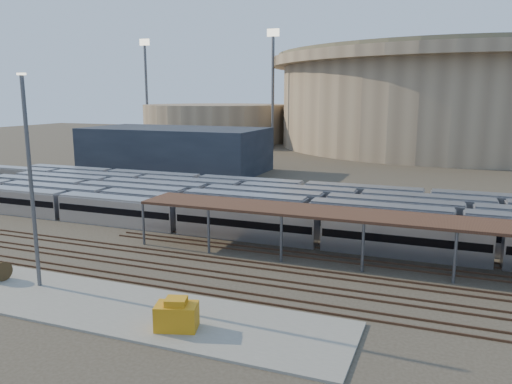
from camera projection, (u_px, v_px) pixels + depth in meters
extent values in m
plane|color=#383026|center=(199.00, 255.00, 55.28)|extent=(420.00, 420.00, 0.00)
cube|color=gray|center=(67.00, 298.00, 43.30)|extent=(50.00, 9.00, 0.20)
cube|color=#ABAAAF|center=(179.00, 218.00, 64.78)|extent=(112.00, 2.90, 3.60)
cube|color=#ABAAAF|center=(219.00, 213.00, 67.27)|extent=(112.00, 2.90, 3.60)
cube|color=#ABAAAF|center=(308.00, 214.00, 67.10)|extent=(112.00, 2.90, 3.60)
cube|color=#ABAAAF|center=(325.00, 208.00, 70.51)|extent=(112.00, 2.90, 3.60)
cube|color=#ABAAAF|center=(240.00, 195.00, 79.59)|extent=(112.00, 2.90, 3.60)
cube|color=#ABAAAF|center=(304.00, 194.00, 80.14)|extent=(112.00, 2.90, 3.60)
cylinder|color=#545459|center=(143.00, 224.00, 58.83)|extent=(0.30, 0.30, 5.00)
cylinder|color=#545459|center=(167.00, 214.00, 63.77)|extent=(0.30, 0.30, 5.00)
cylinder|color=#545459|center=(209.00, 231.00, 55.79)|extent=(0.30, 0.30, 5.00)
cylinder|color=#545459|center=(228.00, 220.00, 60.73)|extent=(0.30, 0.30, 5.00)
cylinder|color=#545459|center=(281.00, 239.00, 52.74)|extent=(0.30, 0.30, 5.00)
cylinder|color=#545459|center=(296.00, 227.00, 57.69)|extent=(0.30, 0.30, 5.00)
cylinder|color=#545459|center=(363.00, 248.00, 49.70)|extent=(0.30, 0.30, 5.00)
cylinder|color=#545459|center=(371.00, 234.00, 54.64)|extent=(0.30, 0.30, 5.00)
cylinder|color=#545459|center=(455.00, 258.00, 46.66)|extent=(0.30, 0.30, 5.00)
cylinder|color=#545459|center=(455.00, 242.00, 51.60)|extent=(0.30, 0.30, 5.00)
cube|color=#392117|center=(411.00, 220.00, 50.15)|extent=(60.00, 6.00, 0.30)
cube|color=#4C3323|center=(192.00, 259.00, 53.66)|extent=(170.00, 0.12, 0.18)
cube|color=#4C3323|center=(198.00, 255.00, 55.03)|extent=(170.00, 0.12, 0.18)
cube|color=#4C3323|center=(172.00, 271.00, 50.00)|extent=(170.00, 0.12, 0.18)
cube|color=#4C3323|center=(180.00, 267.00, 51.37)|extent=(170.00, 0.12, 0.18)
cube|color=#4C3323|center=(150.00, 285.00, 46.34)|extent=(170.00, 0.12, 0.18)
cube|color=#4C3323|center=(159.00, 280.00, 47.71)|extent=(170.00, 0.12, 0.18)
cylinder|color=gray|center=(452.00, 106.00, 171.87)|extent=(116.00, 116.00, 28.00)
cylinder|color=gray|center=(455.00, 59.00, 168.91)|extent=(124.00, 124.00, 3.00)
cylinder|color=brown|center=(456.00, 52.00, 168.49)|extent=(120.00, 120.00, 1.50)
cylinder|color=gray|center=(217.00, 123.00, 194.23)|extent=(56.00, 56.00, 14.00)
cube|color=#1E232D|center=(175.00, 149.00, 117.09)|extent=(42.00, 20.00, 10.00)
cylinder|color=#545459|center=(273.00, 94.00, 163.17)|extent=(1.00, 1.00, 36.00)
cube|color=#FFF2CC|center=(273.00, 33.00, 159.52)|extent=(4.00, 0.60, 2.40)
cylinder|color=#545459|center=(147.00, 94.00, 191.85)|extent=(1.00, 1.00, 36.00)
cube|color=#FFF2CC|center=(144.00, 42.00, 188.19)|extent=(4.00, 0.60, 2.40)
cylinder|color=#545459|center=(360.00, 94.00, 201.84)|extent=(1.00, 1.00, 36.00)
cube|color=#FFF2CC|center=(362.00, 45.00, 198.18)|extent=(4.00, 0.60, 2.40)
cylinder|color=#545459|center=(31.00, 184.00, 44.24)|extent=(0.36, 0.36, 18.92)
cube|color=#FFF2CC|center=(21.00, 74.00, 42.42)|extent=(0.80, 0.30, 0.20)
cube|color=#BF7E12|center=(177.00, 316.00, 37.29)|extent=(3.54, 2.76, 1.94)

